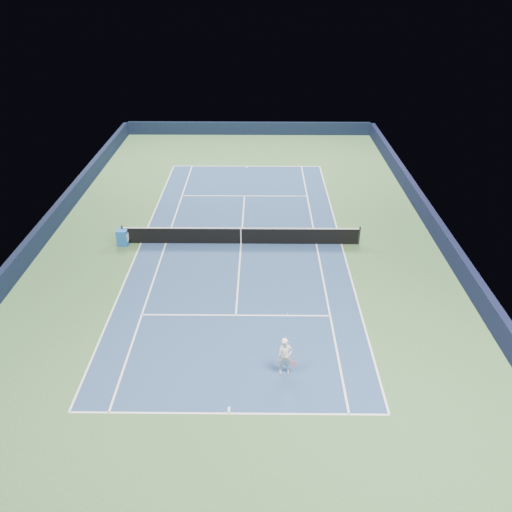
{
  "coord_description": "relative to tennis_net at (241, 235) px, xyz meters",
  "views": [
    {
      "loc": [
        1.05,
        -23.76,
        13.34
      ],
      "look_at": [
        0.85,
        -3.0,
        1.0
      ],
      "focal_mm": 35.0,
      "sensor_mm": 36.0,
      "label": 1
    }
  ],
  "objects": [
    {
      "name": "center_mark_near",
      "position": [
        0.0,
        -11.73,
        -0.5
      ],
      "size": [
        0.08,
        0.3,
        0.0
      ],
      "primitive_type": "cube",
      "color": "white",
      "rests_on": "ground"
    },
    {
      "name": "baseline_near",
      "position": [
        0.0,
        -11.88,
        -0.5
      ],
      "size": [
        10.97,
        0.08,
        0.0
      ],
      "primitive_type": "cube",
      "color": "white",
      "rests_on": "ground"
    },
    {
      "name": "ground",
      "position": [
        0.0,
        0.0,
        -0.5
      ],
      "size": [
        40.0,
        40.0,
        0.0
      ],
      "primitive_type": "plane",
      "color": "#385D32",
      "rests_on": "ground"
    },
    {
      "name": "service_line_near",
      "position": [
        0.0,
        -6.4,
        -0.5
      ],
      "size": [
        8.23,
        0.08,
        0.0
      ],
      "primitive_type": "cube",
      "color": "white",
      "rests_on": "ground"
    },
    {
      "name": "tennis_net",
      "position": [
        0.0,
        0.0,
        0.0
      ],
      "size": [
        12.9,
        0.1,
        1.07
      ],
      "color": "black",
      "rests_on": "ground"
    },
    {
      "name": "baseline_far",
      "position": [
        0.0,
        11.88,
        -0.5
      ],
      "size": [
        10.97,
        0.08,
        0.0
      ],
      "primitive_type": "cube",
      "color": "white",
      "rests_on": "ground"
    },
    {
      "name": "wall_far",
      "position": [
        0.0,
        19.82,
        0.05
      ],
      "size": [
        22.0,
        0.35,
        1.1
      ],
      "primitive_type": "cube",
      "color": "black",
      "rests_on": "ground"
    },
    {
      "name": "tennis_player",
      "position": [
        1.99,
        -9.85,
        0.27
      ],
      "size": [
        0.77,
        1.27,
        1.99
      ],
      "color": "white",
      "rests_on": "ground"
    },
    {
      "name": "wall_left",
      "position": [
        -10.82,
        0.0,
        0.05
      ],
      "size": [
        0.35,
        40.0,
        1.1
      ],
      "primitive_type": "cube",
      "color": "black",
      "rests_on": "ground"
    },
    {
      "name": "sponsor_cube",
      "position": [
        -6.4,
        -0.18,
        -0.05
      ],
      "size": [
        0.58,
        0.51,
        0.9
      ],
      "color": "#1C57AD",
      "rests_on": "ground"
    },
    {
      "name": "sideline_doubles_right",
      "position": [
        5.49,
        0.0,
        -0.5
      ],
      "size": [
        0.08,
        23.77,
        0.0
      ],
      "primitive_type": "cube",
      "color": "white",
      "rests_on": "ground"
    },
    {
      "name": "service_line_far",
      "position": [
        0.0,
        6.4,
        -0.5
      ],
      "size": [
        8.23,
        0.08,
        0.0
      ],
      "primitive_type": "cube",
      "color": "white",
      "rests_on": "ground"
    },
    {
      "name": "center_mark_far",
      "position": [
        0.0,
        11.73,
        -0.5
      ],
      "size": [
        0.08,
        0.3,
        0.0
      ],
      "primitive_type": "cube",
      "color": "white",
      "rests_on": "ground"
    },
    {
      "name": "center_service_line",
      "position": [
        0.0,
        0.0,
        -0.5
      ],
      "size": [
        0.08,
        12.8,
        0.0
      ],
      "primitive_type": "cube",
      "color": "white",
      "rests_on": "ground"
    },
    {
      "name": "sideline_singles_left",
      "position": [
        -4.12,
        0.0,
        -0.5
      ],
      "size": [
        0.08,
        23.77,
        0.0
      ],
      "primitive_type": "cube",
      "color": "white",
      "rests_on": "ground"
    },
    {
      "name": "sideline_singles_right",
      "position": [
        4.12,
        0.0,
        -0.5
      ],
      "size": [
        0.08,
        23.77,
        0.0
      ],
      "primitive_type": "cube",
      "color": "white",
      "rests_on": "ground"
    },
    {
      "name": "court_surface",
      "position": [
        0.0,
        0.0,
        -0.5
      ],
      "size": [
        10.97,
        23.77,
        0.01
      ],
      "primitive_type": "cube",
      "color": "navy",
      "rests_on": "ground"
    },
    {
      "name": "wall_right",
      "position": [
        10.82,
        0.0,
        0.05
      ],
      "size": [
        0.35,
        40.0,
        1.1
      ],
      "primitive_type": "cube",
      "color": "black",
      "rests_on": "ground"
    },
    {
      "name": "sideline_doubles_left",
      "position": [
        -5.49,
        0.0,
        -0.5
      ],
      "size": [
        0.08,
        23.77,
        0.0
      ],
      "primitive_type": "cube",
      "color": "white",
      "rests_on": "ground"
    }
  ]
}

